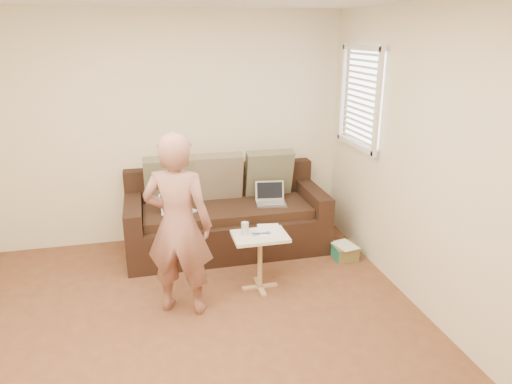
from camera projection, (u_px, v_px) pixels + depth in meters
floor at (198, 351)px, 3.61m from camera, size 4.50×4.50×0.00m
wall_back at (170, 130)px, 5.26m from camera, size 4.00×0.00×4.00m
wall_right at (447, 174)px, 3.63m from camera, size 0.00×4.50×4.50m
window_blinds at (360, 98)px, 4.87m from camera, size 0.12×0.88×1.08m
sofa at (227, 213)px, 5.23m from camera, size 2.20×0.95×0.85m
pillow_left at (169, 180)px, 5.18m from camera, size 0.55×0.29×0.57m
pillow_mid at (218, 177)px, 5.30m from camera, size 0.55×0.27×0.57m
pillow_right at (269, 173)px, 5.43m from camera, size 0.55×0.28×0.57m
laptop_silver at (271, 204)px, 5.22m from camera, size 0.36×0.28×0.22m
laptop_white at (179, 213)px, 4.96m from camera, size 0.39×0.38×0.23m
person at (178, 226)px, 3.91m from camera, size 0.69×0.58×1.62m
side_table at (260, 262)px, 4.43m from camera, size 0.51×0.36×0.56m
drinking_glass at (245, 228)px, 4.33m from camera, size 0.07×0.07×0.12m
scissors at (261, 233)px, 4.34m from camera, size 0.18×0.11×0.02m
paper_on_table at (269, 230)px, 4.44m from camera, size 0.25×0.33×0.00m
striped_box at (345, 252)px, 5.08m from camera, size 0.26×0.26×0.16m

